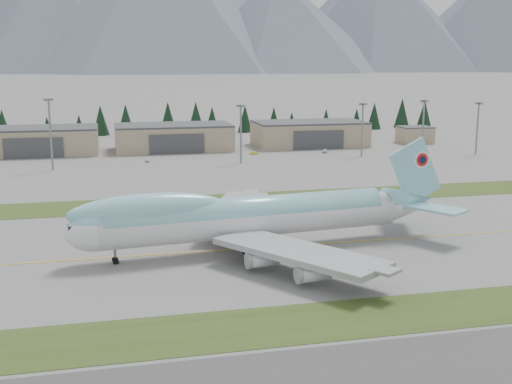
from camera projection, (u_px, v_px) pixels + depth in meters
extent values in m
plane|color=slate|center=(323.00, 244.00, 131.51)|extent=(7000.00, 7000.00, 0.00)
cube|color=#354719|center=(406.00, 313.00, 95.24)|extent=(400.00, 14.00, 0.08)
cube|color=#354719|center=(269.00, 199.00, 174.45)|extent=(400.00, 18.00, 0.08)
cube|color=gold|center=(323.00, 244.00, 131.51)|extent=(400.00, 0.40, 0.02)
cylinder|color=silver|center=(253.00, 219.00, 126.21)|extent=(60.83, 13.66, 7.01)
cylinder|color=#82C7D5|center=(248.00, 213.00, 125.60)|extent=(56.48, 12.64, 6.47)
ellipsoid|color=silver|center=(96.00, 232.00, 116.36)|extent=(11.93, 8.21, 7.01)
ellipsoid|color=#82C7D5|center=(96.00, 225.00, 116.10)|extent=(9.99, 6.95, 5.95)
ellipsoid|color=#82C7D5|center=(149.00, 210.00, 118.86)|extent=(30.26, 9.22, 6.47)
cube|color=#0C1433|center=(74.00, 227.00, 114.85)|extent=(2.61, 3.04, 1.40)
cone|color=silver|center=(409.00, 206.00, 137.81)|extent=(13.63, 8.26, 6.87)
cone|color=#82C7D5|center=(409.00, 200.00, 137.55)|extent=(12.49, 7.53, 6.26)
cube|color=#82C7D5|center=(415.00, 172.00, 136.70)|extent=(13.06, 2.09, 14.89)
cylinder|color=silver|center=(420.00, 159.00, 137.00)|extent=(3.88, 0.64, 3.88)
cylinder|color=red|center=(420.00, 159.00, 137.10)|extent=(2.81, 0.52, 2.81)
cylinder|color=#0C1433|center=(419.00, 159.00, 137.20)|extent=(1.63, 0.39, 1.62)
cube|color=#82C7D5|center=(402.00, 196.00, 144.37)|extent=(9.93, 13.32, 0.50)
cube|color=#82C7D5|center=(436.00, 208.00, 132.41)|extent=(11.70, 13.50, 0.50)
cube|color=#97999E|center=(236.00, 209.00, 143.75)|extent=(21.47, 33.87, 1.08)
cube|color=#97999E|center=(298.00, 252.00, 110.85)|extent=(26.73, 32.51, 1.08)
cylinder|color=silver|center=(220.00, 224.00, 138.55)|extent=(5.87, 3.30, 2.70)
cylinder|color=silver|center=(230.00, 212.00, 149.55)|extent=(5.87, 3.30, 2.70)
cylinder|color=silver|center=(263.00, 259.00, 113.63)|extent=(5.87, 3.30, 2.70)
cylinder|color=silver|center=(314.00, 274.00, 106.08)|extent=(5.87, 3.30, 2.70)
cylinder|color=slate|center=(115.00, 257.00, 118.41)|extent=(0.52, 0.52, 2.59)
cylinder|color=slate|center=(240.00, 239.00, 129.64)|extent=(0.67, 0.67, 2.81)
cylinder|color=slate|center=(251.00, 248.00, 123.66)|extent=(0.67, 0.67, 2.81)
cylinder|color=slate|center=(265.00, 237.00, 131.40)|extent=(0.67, 0.67, 2.81)
cylinder|color=slate|center=(277.00, 245.00, 125.42)|extent=(0.67, 0.67, 2.81)
cylinder|color=black|center=(116.00, 261.00, 118.15)|extent=(1.22, 0.51, 1.19)
cylinder|color=black|center=(115.00, 260.00, 118.95)|extent=(1.22, 0.51, 1.19)
cylinder|color=black|center=(240.00, 243.00, 129.79)|extent=(1.35, 0.68, 1.29)
cylinder|color=black|center=(251.00, 252.00, 123.81)|extent=(1.35, 0.68, 1.29)
cylinder|color=black|center=(265.00, 240.00, 131.55)|extent=(1.35, 0.68, 1.29)
cylinder|color=black|center=(277.00, 249.00, 125.57)|extent=(1.35, 0.68, 1.29)
cube|color=#9C8B6D|center=(37.00, 142.00, 258.14)|extent=(48.00, 26.00, 10.00)
cube|color=#3B3D41|center=(36.00, 128.00, 257.06)|extent=(48.00, 26.00, 0.80)
cube|color=#3B3D41|center=(33.00, 148.00, 245.65)|extent=(22.08, 0.60, 8.00)
cube|color=#9C8B6D|center=(173.00, 138.00, 270.33)|extent=(48.00, 26.00, 10.00)
cube|color=#3B3D41|center=(173.00, 125.00, 269.25)|extent=(48.00, 26.00, 0.80)
cube|color=#3B3D41|center=(177.00, 144.00, 257.84)|extent=(22.08, 0.60, 8.00)
cube|color=#9C8B6D|center=(309.00, 134.00, 283.63)|extent=(48.00, 26.00, 10.00)
cube|color=#3B3D41|center=(309.00, 122.00, 282.55)|extent=(48.00, 26.00, 0.80)
cube|color=#3B3D41|center=(319.00, 140.00, 271.14)|extent=(22.08, 0.60, 8.00)
cube|color=#9C8B6D|center=(415.00, 135.00, 293.11)|extent=(14.00, 12.00, 7.00)
cube|color=#3B3D41|center=(415.00, 127.00, 292.35)|extent=(14.00, 12.00, 0.60)
cylinder|color=slate|center=(51.00, 136.00, 218.08)|extent=(0.70, 0.70, 23.66)
cube|color=slate|center=(48.00, 100.00, 215.63)|extent=(3.20, 3.20, 0.80)
cylinder|color=slate|center=(241.00, 135.00, 233.56)|extent=(0.70, 0.70, 20.50)
cube|color=slate|center=(241.00, 106.00, 231.43)|extent=(3.20, 3.20, 0.80)
cylinder|color=slate|center=(362.00, 131.00, 250.46)|extent=(0.70, 0.70, 20.04)
cube|color=slate|center=(363.00, 104.00, 248.37)|extent=(3.20, 3.20, 0.80)
cylinder|color=slate|center=(423.00, 130.00, 249.31)|extent=(0.70, 0.70, 21.27)
cube|color=slate|center=(424.00, 101.00, 247.10)|extent=(3.20, 3.20, 0.80)
cylinder|color=slate|center=(477.00, 129.00, 256.68)|extent=(0.70, 0.70, 19.92)
cube|color=slate|center=(479.00, 103.00, 254.61)|extent=(3.20, 3.20, 0.80)
imported|color=silver|center=(147.00, 162.00, 238.17)|extent=(1.56, 3.39, 1.13)
imported|color=gold|center=(254.00, 154.00, 257.95)|extent=(3.58, 1.48, 1.16)
imported|color=#BBBCC1|center=(325.00, 153.00, 262.41)|extent=(3.55, 4.85, 1.30)
cone|color=black|center=(2.00, 123.00, 311.89)|extent=(7.87, 7.87, 14.05)
cone|color=black|center=(47.00, 127.00, 315.79)|extent=(5.65, 5.65, 10.09)
cone|color=black|center=(79.00, 125.00, 323.61)|extent=(5.86, 5.86, 10.46)
cone|color=black|center=(101.00, 120.00, 322.78)|extent=(8.50, 8.50, 15.18)
cone|color=black|center=(126.00, 120.00, 321.28)|extent=(8.89, 8.89, 15.88)
cone|color=black|center=(168.00, 117.00, 332.13)|extent=(9.10, 9.10, 16.26)
cone|color=black|center=(196.00, 117.00, 332.22)|extent=(9.14, 9.14, 16.33)
cone|color=black|center=(212.00, 120.00, 333.70)|extent=(7.73, 7.73, 13.80)
cone|color=black|center=(245.00, 119.00, 337.03)|extent=(8.00, 8.00, 14.29)
cone|color=black|center=(274.00, 119.00, 344.32)|extent=(7.17, 7.17, 12.81)
cone|color=black|center=(292.00, 121.00, 345.02)|extent=(5.64, 5.64, 10.08)
cone|color=black|center=(326.00, 119.00, 348.43)|extent=(6.46, 6.46, 11.54)
cone|color=black|center=(357.00, 119.00, 350.67)|extent=(6.52, 6.52, 11.65)
cone|color=black|center=(374.00, 116.00, 352.77)|extent=(8.21, 8.21, 14.65)
cone|color=black|center=(402.00, 113.00, 361.29)|extent=(9.18, 9.18, 16.39)
cone|color=black|center=(424.00, 114.00, 361.21)|extent=(8.72, 8.72, 15.58)
cone|color=slate|center=(55.00, 11.00, 2198.53)|extent=(847.17, 847.17, 411.04)
cone|color=slate|center=(278.00, 23.00, 2218.30)|extent=(789.95, 789.95, 335.29)
cone|color=slate|center=(378.00, 14.00, 2485.12)|extent=(910.60, 910.60, 433.92)
cone|color=slate|center=(504.00, 13.00, 2518.25)|extent=(974.55, 974.55, 446.41)
cone|color=slate|center=(65.00, 12.00, 2805.29)|extent=(988.78, 988.78, 494.39)
cone|color=slate|center=(222.00, 18.00, 2963.52)|extent=(927.65, 927.65, 463.82)
cone|color=slate|center=(364.00, 15.00, 3113.56)|extent=(1029.96, 1029.96, 514.98)
cone|color=slate|center=(492.00, 19.00, 3270.48)|extent=(995.02, 995.02, 497.51)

